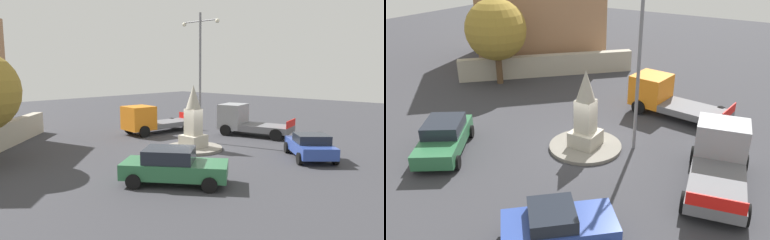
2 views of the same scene
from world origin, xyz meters
TOP-DOWN VIEW (x-y plane):
  - ground_plane at (0.00, 0.00)m, footprint 80.00×80.00m
  - traffic_island at (0.00, 0.00)m, footprint 3.54×3.54m
  - monument at (0.00, 0.00)m, footprint 1.31×1.31m
  - streetlamp at (-1.26, 2.01)m, footprint 3.14×0.28m
  - car_green_waiting at (3.91, -5.49)m, footprint 4.73×4.07m
  - car_blue_far_side at (6.25, 2.70)m, footprint 3.92×4.05m
  - truck_orange_parked_right at (-6.13, 1.69)m, footprint 2.84×5.84m
  - truck_grey_parked_left at (-0.47, 6.22)m, footprint 5.60×3.32m
  - stone_boundary_wall at (-8.37, -8.34)m, footprint 9.65×9.68m
  - corner_building at (-12.31, -12.27)m, footprint 12.79×12.79m
  - tree_near_wall at (-5.11, -10.19)m, footprint 4.16×4.16m

SIDE VIEW (x-z plane):
  - ground_plane at x=0.00m, z-range 0.00..0.00m
  - traffic_island at x=0.00m, z-range 0.00..0.17m
  - car_blue_far_side at x=6.25m, z-range 0.02..1.42m
  - stone_boundary_wall at x=-8.37m, z-range 0.00..1.57m
  - car_green_waiting at x=3.91m, z-range 0.02..1.58m
  - truck_orange_parked_right at x=-6.13m, z-range -0.04..2.12m
  - truck_grey_parked_left at x=-0.47m, z-range -0.08..2.19m
  - monument at x=0.00m, z-range -0.09..3.71m
  - tree_near_wall at x=-5.11m, z-range 0.85..6.73m
  - corner_building at x=-12.31m, z-range 0.00..8.39m
  - streetlamp at x=-1.26m, z-range 0.81..9.32m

